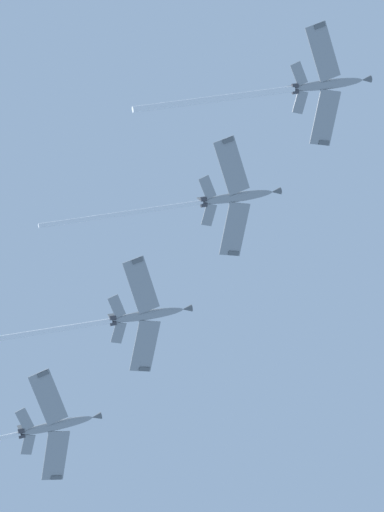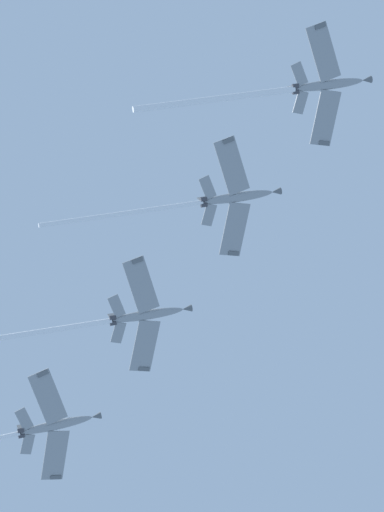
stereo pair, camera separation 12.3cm
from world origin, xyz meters
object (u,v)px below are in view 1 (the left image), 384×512
Objects in this scene: jet_fourth at (24,432)px; jet_second at (211,201)px; jet_lead at (287,90)px; jet_third at (114,320)px.

jet_second is at bearing -154.72° from jet_fourth.
jet_third is (41.20, 17.73, -10.02)m from jet_lead.
jet_lead reaches higher than jet_third.
jet_lead reaches higher than jet_fourth.
jet_fourth is (61.86, 27.25, -14.76)m from jet_lead.
jet_second is at bearing 20.41° from jet_lead.
jet_third is at bearing -155.27° from jet_fourth.
jet_lead is at bearing -159.59° from jet_second.
jet_third reaches higher than jet_fourth.
jet_fourth is at bearing 25.28° from jet_second.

